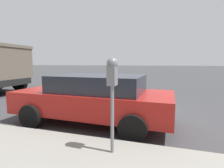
# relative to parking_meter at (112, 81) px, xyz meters

# --- Properties ---
(ground_plane) EXTENTS (220.00, 220.00, 0.00)m
(ground_plane) POSITION_rel_parking_meter_xyz_m (2.70, 0.07, -1.44)
(ground_plane) COLOR #424244
(parking_meter) EXTENTS (0.21, 0.19, 1.66)m
(parking_meter) POSITION_rel_parking_meter_xyz_m (0.00, 0.00, 0.00)
(parking_meter) COLOR gray
(parking_meter) RESTS_ON sidewalk
(car_red) EXTENTS (2.13, 4.50, 1.39)m
(car_red) POSITION_rel_parking_meter_xyz_m (1.76, 1.09, -0.69)
(car_red) COLOR #B21E19
(car_red) RESTS_ON ground_plane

